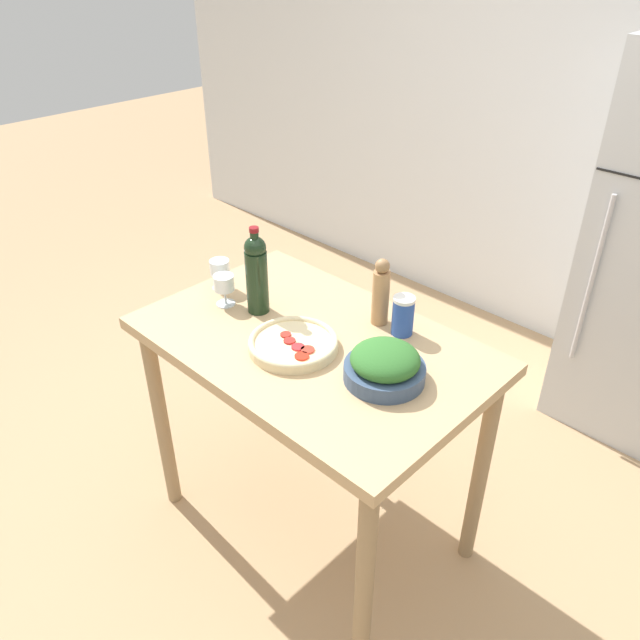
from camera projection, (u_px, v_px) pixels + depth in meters
The scene contains 10 objects.
ground_plane at pixel (314, 523), 2.56m from camera, with size 14.00×14.00×0.00m, color tan.
wall_back at pixel (595, 111), 3.06m from camera, with size 6.40×0.08×2.60m.
prep_counter at pixel (312, 370), 2.14m from camera, with size 1.17×0.75×0.91m.
wine_bottle at pixel (257, 273), 2.14m from camera, with size 0.08×0.08×0.32m.
wine_glass_near at pixel (224, 285), 2.22m from camera, with size 0.07×0.07×0.12m.
wine_glass_far at pixel (220, 269), 2.32m from camera, with size 0.07×0.07×0.12m.
pepper_mill at pixel (381, 293), 2.10m from camera, with size 0.06×0.06×0.24m.
salad_bowl at pixel (385, 365), 1.86m from camera, with size 0.25×0.25×0.12m.
homemade_pizza at pixel (293, 343), 2.02m from camera, with size 0.29×0.29×0.04m.
salt_canister at pixel (403, 316), 2.07m from camera, with size 0.07×0.07×0.14m.
Camera 1 is at (1.21, -1.21, 2.08)m, focal length 35.00 mm.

